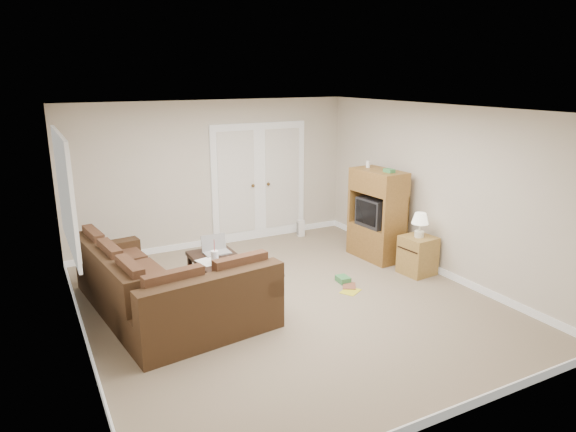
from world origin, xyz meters
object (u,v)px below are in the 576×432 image
coffee_table (222,276)px  tv_armoire (377,214)px  sectional_sofa (161,294)px  side_cabinet (418,252)px

coffee_table → tv_armoire: (2.76, 0.25, 0.46)m
coffee_table → tv_armoire: bearing=4.6°
sectional_sofa → side_cabinet: (3.78, -0.31, 0.02)m
tv_armoire → sectional_sofa: bearing=-175.3°
side_cabinet → sectional_sofa: bearing=170.0°
coffee_table → sectional_sofa: bearing=-161.8°
sectional_sofa → tv_armoire: bearing=1.3°
tv_armoire → side_cabinet: tv_armoire is taller
sectional_sofa → coffee_table: 0.95m
side_cabinet → tv_armoire: bearing=92.7°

